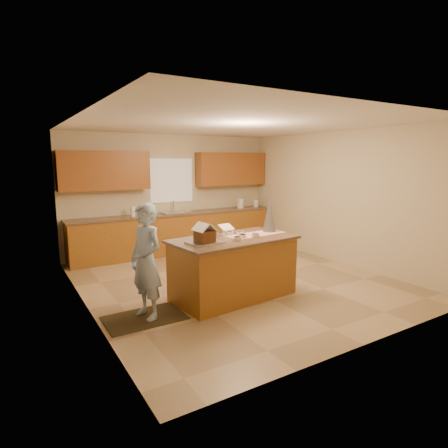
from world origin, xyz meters
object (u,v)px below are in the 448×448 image
(tinsel_tree, at_px, (270,215))
(boy, at_px, (146,261))
(island_base, at_px, (233,269))
(gingerbread_house, at_px, (205,234))

(tinsel_tree, relative_size, boy, 0.36)
(island_base, bearing_deg, boy, 176.97)
(boy, bearing_deg, gingerbread_house, 72.23)
(island_base, relative_size, gingerbread_house, 5.92)
(boy, bearing_deg, island_base, 77.61)
(island_base, height_order, boy, boy)
(island_base, height_order, gingerbread_house, gingerbread_house)
(tinsel_tree, height_order, gingerbread_house, tinsel_tree)
(gingerbread_house, bearing_deg, island_base, 10.52)
(island_base, xyz_separation_m, gingerbread_house, (-0.55, -0.10, 0.62))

